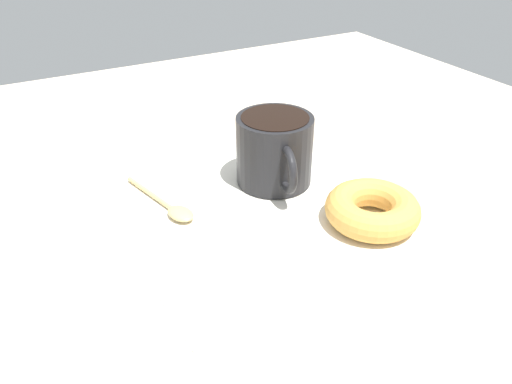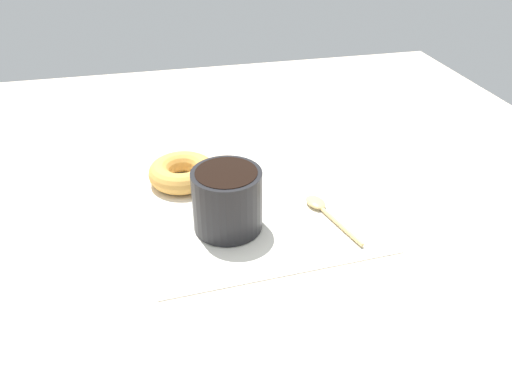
% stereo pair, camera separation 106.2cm
% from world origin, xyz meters
% --- Properties ---
extents(ground_plane, '(1.20, 1.20, 0.02)m').
position_xyz_m(ground_plane, '(0.00, 0.00, -0.01)').
color(ground_plane, beige).
extents(napkin, '(0.32, 0.32, 0.00)m').
position_xyz_m(napkin, '(-0.02, -0.00, 0.00)').
color(napkin, white).
rests_on(napkin, ground_plane).
extents(coffee_cup, '(0.12, 0.09, 0.08)m').
position_xyz_m(coffee_cup, '(-0.06, 0.04, 0.05)').
color(coffee_cup, black).
rests_on(coffee_cup, napkin).
extents(donut, '(0.10, 0.10, 0.03)m').
position_xyz_m(donut, '(0.07, 0.09, 0.02)').
color(donut, gold).
rests_on(donut, napkin).
extents(spoon, '(0.13, 0.05, 0.01)m').
position_xyz_m(spoon, '(-0.05, -0.09, 0.01)').
color(spoon, '#D8B772').
rests_on(spoon, napkin).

